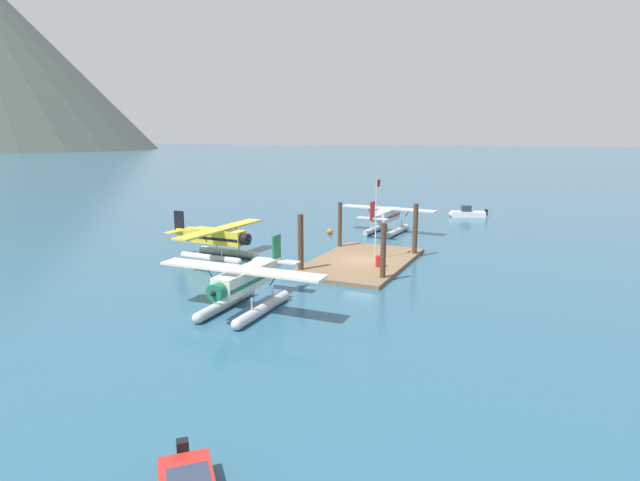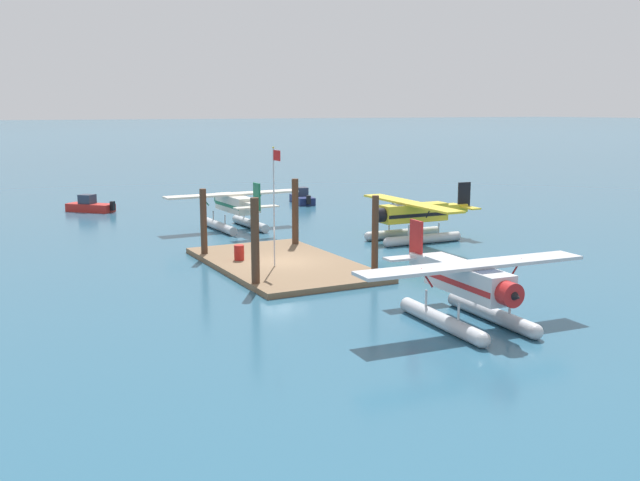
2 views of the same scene
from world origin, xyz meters
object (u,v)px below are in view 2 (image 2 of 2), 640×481
Objects in this scene: seaplane_cream_port_fwd at (234,208)px; fuel_drum at (239,253)px; seaplane_yellow_bow_left at (413,218)px; mooring_buoy at (509,287)px; flagpole at (275,194)px; boat_navy_open_west at (302,198)px; seaplane_silver_stbd_fwd at (468,288)px; boat_red_open_sw at (89,206)px.

fuel_drum is at bearing -19.52° from seaplane_cream_port_fwd.
seaplane_yellow_bow_left and seaplane_cream_port_fwd have the same top height.
seaplane_cream_port_fwd is at bearing -168.23° from mooring_buoy.
flagpole is at bearing -139.18° from mooring_buoy.
flagpole reaches higher than seaplane_yellow_bow_left.
seaplane_yellow_bow_left is 2.15× the size of boat_navy_open_west.
boat_navy_open_west is (-21.77, 2.09, -1.09)m from seaplane_yellow_bow_left.
mooring_buoy is 0.06× the size of seaplane_yellow_bow_left.
flagpole is 7.50× the size of fuel_drum.
fuel_drum is 0.18× the size of boat_navy_open_west.
boat_navy_open_west is (-26.32, 14.36, -3.88)m from flagpole.
seaplane_silver_stbd_fwd reaches higher than boat_navy_open_west.
boat_navy_open_west reaches higher than fuel_drum.
boat_red_open_sw is (-14.86, -8.00, -1.09)m from seaplane_cream_port_fwd.
seaplane_silver_stbd_fwd and seaplane_cream_port_fwd have the same top height.
seaplane_yellow_bow_left is at bearing 98.46° from fuel_drum.
flagpole is 1.36× the size of boat_navy_open_west.
fuel_drum is 0.08× the size of seaplane_cream_port_fwd.
seaplane_silver_stbd_fwd is at bearing -16.09° from boat_navy_open_west.
mooring_buoy is 6.32m from seaplane_silver_stbd_fwd.
seaplane_silver_stbd_fwd is at bearing -27.85° from seaplane_yellow_bow_left.
boat_red_open_sw is at bearing -169.53° from seaplane_silver_stbd_fwd.
flagpole is at bearing -69.67° from seaplane_yellow_bow_left.
seaplane_yellow_bow_left is 2.56× the size of boat_red_open_sw.
boat_red_open_sw is at bearing -161.56° from mooring_buoy.
boat_navy_open_west is at bearing 170.35° from mooring_buoy.
fuel_drum is 1.43× the size of mooring_buoy.
seaplane_yellow_bow_left is 21.90m from boat_navy_open_west.
mooring_buoy is (9.57, 8.26, -4.06)m from flagpole.
boat_navy_open_west and boat_red_open_sw have the same top height.
seaplane_silver_stbd_fwd reaches higher than fuel_drum.
flagpole is 0.63× the size of seaplane_cream_port_fwd.
seaplane_cream_port_fwd is (-24.37, -5.08, 1.27)m from mooring_buoy.
seaplane_cream_port_fwd is (-10.25, -9.09, 0.00)m from seaplane_yellow_bow_left.
seaplane_silver_stbd_fwd is at bearing -57.33° from mooring_buoy.
boat_red_open_sw reaches higher than fuel_drum.
seaplane_cream_port_fwd is (-27.71, 0.13, 0.00)m from seaplane_silver_stbd_fwd.
boat_red_open_sw is (-27.11, -3.66, -0.25)m from fuel_drum.
seaplane_cream_port_fwd is at bearing -138.45° from seaplane_yellow_bow_left.
boat_red_open_sw is at bearing -99.87° from boat_navy_open_west.
seaplane_cream_port_fwd is 16.91m from boat_red_open_sw.
boat_navy_open_west is (-11.52, 11.18, -1.09)m from seaplane_cream_port_fwd.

